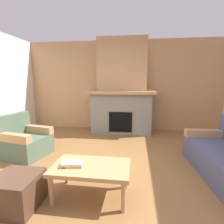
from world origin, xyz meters
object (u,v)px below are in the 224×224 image
(armchair, at_px, (25,142))
(ottoman, at_px, (17,191))
(fireplace, at_px, (122,93))
(coffee_table, at_px, (91,169))

(armchair, distance_m, ottoman, 1.65)
(fireplace, bearing_deg, ottoman, -105.88)
(fireplace, xyz_separation_m, ottoman, (-0.98, -3.43, -0.96))
(ottoman, bearing_deg, coffee_table, 21.08)
(coffee_table, height_order, ottoman, coffee_table)
(fireplace, bearing_deg, armchair, -131.91)
(coffee_table, bearing_deg, armchair, 146.59)
(fireplace, xyz_separation_m, coffee_table, (-0.14, -3.11, -0.79))
(armchair, bearing_deg, ottoman, -59.76)
(armchair, relative_size, ottoman, 1.72)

